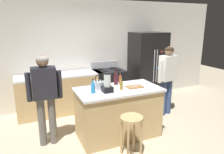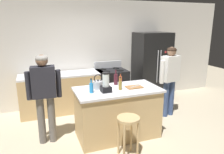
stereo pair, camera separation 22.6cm
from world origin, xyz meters
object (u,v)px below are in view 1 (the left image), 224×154
cutting_board (135,87)px  chef_knife (135,86)px  kitchen_island (118,112)px  tea_kettle (99,84)px  person_by_island_left (45,92)px  bottle_cooking_sauce (120,79)px  bottle_soda (93,88)px  refrigerator (147,67)px  bar_stool (132,126)px  stove_range (109,87)px  bottle_vinegar (121,85)px  bottle_wine (116,79)px  person_by_sink_right (168,74)px  blender_appliance (107,84)px

cutting_board → chef_knife: bearing=0.0°
kitchen_island → tea_kettle: tea_kettle is taller
person_by_island_left → bottle_cooking_sauce: (1.47, 0.08, 0.05)m
kitchen_island → bottle_soda: bottle_soda is taller
kitchen_island → cutting_board: bearing=-7.8°
refrigerator → cutting_board: size_ratio=6.27×
bar_stool → stove_range: bearing=76.5°
kitchen_island → cutting_board: 0.58m
bar_stool → chef_knife: 0.89m
bottle_vinegar → tea_kettle: bearing=147.8°
bar_stool → chef_knife: size_ratio=3.16×
bottle_wine → chef_knife: bearing=-48.3°
stove_range → tea_kettle: tea_kettle is taller
stove_range → person_by_island_left: bearing=-143.1°
person_by_sink_right → blender_appliance: size_ratio=4.62×
refrigerator → blender_appliance: bearing=-139.4°
bottle_wine → chef_knife: 0.42m
bottle_wine → chef_knife: (0.27, -0.30, -0.09)m
tea_kettle → bottle_cooking_sauce: bearing=17.7°
person_by_island_left → bottle_vinegar: size_ratio=6.85×
blender_appliance → cutting_board: (0.58, 0.05, -0.14)m
bar_stool → bottle_cooking_sauce: 1.15m
bottle_vinegar → cutting_board: bearing=5.9°
stove_range → person_by_sink_right: (1.01, -1.09, 0.49)m
cutting_board → bottle_soda: bearing=-179.2°
bottle_vinegar → bottle_wine: (0.04, 0.33, 0.03)m
person_by_island_left → bar_stool: bearing=-37.6°
bottle_soda → kitchen_island: bearing=6.1°
bottle_cooking_sauce → tea_kettle: tea_kettle is taller
person_by_island_left → blender_appliance: person_by_island_left is taller
stove_range → blender_appliance: blender_appliance is taller
kitchen_island → refrigerator: size_ratio=0.83×
person_by_island_left → bottle_cooking_sauce: size_ratio=7.49×
bar_stool → bottle_vinegar: bottle_vinegar is taller
blender_appliance → tea_kettle: size_ratio=1.27×
stove_range → cutting_board: (-0.13, -1.57, 0.47)m
stove_range → chef_knife: bearing=-93.9°
person_by_sink_right → chef_knife: bearing=-156.7°
person_by_sink_right → bottle_cooking_sauce: size_ratio=7.48×
person_by_sink_right → chef_knife: size_ratio=7.35×
stove_range → bottle_cooking_sauce: bearing=-101.9°
person_by_island_left → bottle_wine: size_ratio=5.12×
person_by_sink_right → cutting_board: person_by_sink_right is taller
refrigerator → bottle_vinegar: 2.23m
bar_stool → bottle_cooking_sauce: (0.28, 1.00, 0.49)m
stove_range → person_by_island_left: size_ratio=0.70×
kitchen_island → tea_kettle: size_ratio=5.70×
person_by_sink_right → tea_kettle: size_ratio=5.87×
stove_range → person_by_sink_right: size_ratio=0.70×
kitchen_island → chef_knife: size_ratio=7.13×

